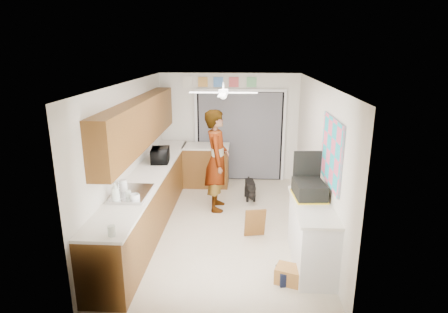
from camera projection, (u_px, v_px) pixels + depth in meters
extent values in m
plane|color=beige|center=(223.00, 224.00, 6.70)|extent=(5.00, 5.00, 0.00)
plane|color=white|center=(223.00, 83.00, 6.00)|extent=(5.00, 5.00, 0.00)
plane|color=silver|center=(229.00, 127.00, 8.75)|extent=(3.20, 0.00, 3.20)
plane|color=silver|center=(208.00, 224.00, 3.95)|extent=(3.20, 0.00, 3.20)
plane|color=silver|center=(130.00, 156.00, 6.44)|extent=(0.00, 5.00, 5.00)
plane|color=silver|center=(318.00, 159.00, 6.26)|extent=(0.00, 5.00, 5.00)
cube|color=brown|center=(150.00, 199.00, 6.65)|extent=(0.60, 4.80, 0.90)
cube|color=white|center=(149.00, 174.00, 6.52)|extent=(0.62, 4.80, 0.04)
cube|color=brown|center=(140.00, 122.00, 6.47)|extent=(0.32, 4.00, 0.80)
cube|color=silver|center=(132.00, 194.00, 5.55)|extent=(0.50, 0.76, 0.06)
cylinder|color=silver|center=(119.00, 188.00, 5.53)|extent=(0.03, 0.03, 0.22)
cube|color=brown|center=(206.00, 166.00, 8.52)|extent=(1.00, 0.60, 0.90)
cube|color=white|center=(206.00, 146.00, 8.39)|extent=(1.04, 0.64, 0.04)
cube|color=black|center=(240.00, 136.00, 8.76)|extent=(2.00, 0.06, 2.10)
cube|color=slate|center=(240.00, 137.00, 8.72)|extent=(1.90, 0.03, 2.05)
cube|color=white|center=(196.00, 136.00, 8.79)|extent=(0.06, 0.04, 2.10)
cube|color=white|center=(284.00, 137.00, 8.68)|extent=(0.06, 0.04, 2.10)
cube|color=white|center=(240.00, 90.00, 8.43)|extent=(2.10, 0.04, 0.06)
cube|color=gold|center=(203.00, 82.00, 8.46)|extent=(0.22, 0.02, 0.22)
cube|color=#518AD8|center=(218.00, 82.00, 8.44)|extent=(0.22, 0.02, 0.22)
cube|color=#D95156|center=(234.00, 82.00, 8.42)|extent=(0.22, 0.02, 0.22)
cube|color=#69B877|center=(252.00, 82.00, 8.40)|extent=(0.22, 0.02, 0.22)
cube|color=silver|center=(188.00, 82.00, 8.48)|extent=(0.22, 0.02, 0.26)
cube|color=white|center=(312.00, 236.00, 5.35)|extent=(0.50, 1.40, 0.90)
cube|color=white|center=(313.00, 206.00, 5.22)|extent=(0.54, 1.44, 0.04)
cube|color=#EC5779|center=(332.00, 152.00, 5.19)|extent=(0.03, 1.15, 0.95)
cube|color=white|center=(223.00, 93.00, 6.25)|extent=(1.14, 1.14, 0.24)
imported|color=black|center=(160.00, 155.00, 7.12)|extent=(0.39, 0.52, 0.27)
imported|color=silver|center=(116.00, 193.00, 5.22)|extent=(0.12, 0.12, 0.31)
imported|color=white|center=(135.00, 198.00, 5.30)|extent=(0.15, 0.15, 0.11)
cylinder|color=silver|center=(112.00, 231.00, 4.33)|extent=(0.11, 0.11, 0.12)
cylinder|color=silver|center=(129.00, 195.00, 5.38)|extent=(0.11, 0.11, 0.13)
cylinder|color=white|center=(124.00, 187.00, 5.56)|extent=(0.13, 0.13, 0.22)
cube|color=black|center=(309.00, 189.00, 5.44)|extent=(0.46, 0.58, 0.24)
cube|color=yellow|center=(309.00, 196.00, 5.47)|extent=(0.49, 0.61, 0.02)
cube|color=black|center=(307.00, 167.00, 5.65)|extent=(0.42, 0.06, 0.50)
cube|color=#9E6D31|center=(289.00, 275.00, 5.01)|extent=(0.43, 0.37, 0.22)
cube|color=black|center=(289.00, 275.00, 5.03)|extent=(0.36, 0.32, 0.19)
cube|color=brown|center=(255.00, 223.00, 6.18)|extent=(0.37, 0.20, 0.51)
imported|color=white|center=(217.00, 161.00, 7.11)|extent=(0.50, 0.73, 1.96)
cube|color=black|center=(250.00, 189.00, 7.76)|extent=(0.31, 0.59, 0.45)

